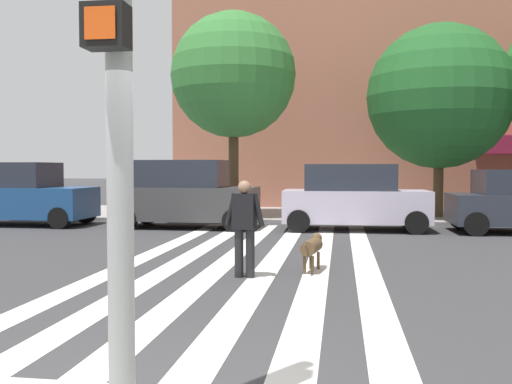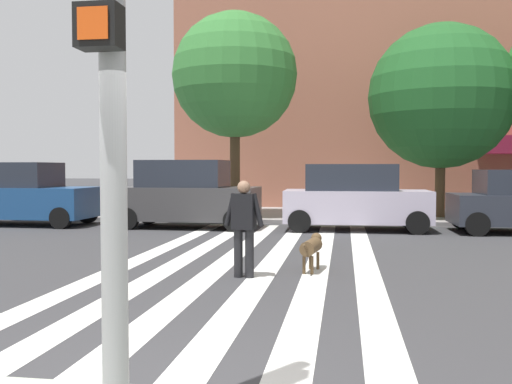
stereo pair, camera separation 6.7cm
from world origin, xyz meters
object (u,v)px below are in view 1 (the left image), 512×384
Objects in this scene: pedestrian_dog_walker at (245,223)px; dog_on_leash at (312,247)px; parked_car_behind_first at (186,195)px; parked_car_near_curb at (17,195)px; street_tree_middle at (440,97)px; parked_car_third_in_line at (354,198)px; street_tree_nearest at (233,76)px.

dog_on_leash is (1.10, 0.76, -0.48)m from pedestrian_dog_walker.
dog_on_leash is (4.22, -6.84, -0.57)m from parked_car_behind_first.
parked_car_behind_first is at bearing 0.01° from parked_car_near_curb.
pedestrian_dog_walker is at bearing -114.31° from street_tree_middle.
pedestrian_dog_walker is at bearing -145.53° from dog_on_leash.
street_tree_middle is (8.06, 3.34, 3.27)m from parked_car_behind_first.
parked_car_near_curb is 0.72× the size of street_tree_middle.
street_tree_middle is 12.46m from pedestrian_dog_walker.
dog_on_leash is (-0.88, -6.84, -0.52)m from parked_car_third_in_line.
parked_car_third_in_line is at bearing 75.38° from pedestrian_dog_walker.
dog_on_leash is at bearing -97.32° from parked_car_third_in_line.
parked_car_behind_first reaches higher than pedestrian_dog_walker.
parked_car_near_curb is 14.49m from street_tree_middle.
parked_car_near_curb reaches higher than pedestrian_dog_walker.
street_tree_nearest is 7.16m from street_tree_middle.
parked_car_behind_first is 5.03m from street_tree_nearest.
parked_car_third_in_line is 6.92m from dog_on_leash.
parked_car_third_in_line reaches higher than pedestrian_dog_walker.
parked_car_behind_first is 5.10m from parked_car_third_in_line.
pedestrian_dog_walker is (8.76, -7.60, -0.04)m from parked_car_near_curb.
street_tree_middle is at bearing 65.69° from pedestrian_dog_walker.
parked_car_third_in_line is 6.48m from street_tree_nearest.
parked_car_near_curb is 1.11× the size of parked_car_behind_first.
parked_car_near_curb is at bearing 145.26° from dog_on_leash.
parked_car_near_curb is at bearing 139.08° from pedestrian_dog_walker.
street_tree_nearest is at bearing -175.55° from street_tree_middle.
street_tree_nearest is (6.61, 2.78, 4.12)m from parked_car_near_curb.
street_tree_middle reaches higher than parked_car_near_curb.
parked_car_third_in_line is 7.85m from pedestrian_dog_walker.
parked_car_near_curb is 4.18× the size of dog_on_leash.
parked_car_third_in_line is at bearing -0.01° from parked_car_near_curb.
parked_car_near_curb reaches higher than parked_car_third_in_line.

